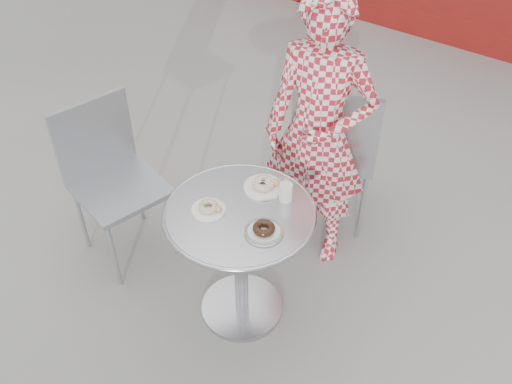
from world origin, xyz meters
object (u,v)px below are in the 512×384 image
Objects in this scene: chair_far at (333,175)px; milk_cup at (286,191)px; seated_person at (319,135)px; plate_near at (209,208)px; plate_checker at (264,230)px; bistro_table at (240,238)px; chair_left at (124,213)px; plate_far at (264,185)px.

chair_far reaches higher than milk_cup.
milk_cup is (0.09, -0.44, -0.02)m from seated_person.
seated_person reaches higher than plate_near.
plate_checker is 1.62× the size of milk_cup.
plate_near is (-0.14, -0.70, -0.06)m from seated_person.
seated_person is at bearing 101.73° from plate_checker.
bistro_table is at bearing 165.06° from plate_checker.
plate_checker is (0.28, 0.03, -0.00)m from plate_near.
chair_left is at bearing -166.41° from milk_cup.
plate_far reaches higher than bistro_table.
plate_near is at bearing -146.32° from bistro_table.
milk_cup is at bearing -89.59° from seated_person.
milk_cup is at bearing 100.78° from plate_checker.
milk_cup is at bearing 48.51° from plate_near.
chair_far is 1.08m from plate_checker.
plate_checker is 0.24m from milk_cup.
plate_near is at bearing -113.20° from seated_person.
plate_far is (0.01, -0.73, 0.43)m from chair_far.
chair_left is at bearing 28.24° from chair_far.
seated_person is at bearing 87.55° from bistro_table.
milk_cup is at bearing -62.58° from chair_left.
plate_near is 0.91× the size of plate_checker.
chair_left is 5.94× the size of plate_near.
bistro_table is at bearing -73.87° from chair_left.
seated_person is at bearing 85.72° from plate_far.
plate_checker is (0.14, -0.67, -0.06)m from seated_person.
chair_left is 5.38× the size of plate_checker.
milk_cup is (-0.04, 0.24, 0.04)m from plate_checker.
bistro_table is 3.85× the size of plate_far.
plate_near is (-0.11, -0.27, -0.00)m from plate_far.
seated_person is 8.44× the size of plate_far.
plate_near is 1.47× the size of milk_cup.
bistro_table is at bearing 68.45° from chair_far.
plate_checker is at bearing -79.22° from milk_cup.
chair_far is 0.62× the size of seated_person.
chair_left is 1.06m from milk_cup.
milk_cup reaches higher than plate_near.
bistro_table is 4.61× the size of plate_near.
chair_left is 8.71× the size of milk_cup.
chair_far is 6.27× the size of plate_near.
chair_left is 0.94m from plate_far.
seated_person reaches higher than chair_far.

